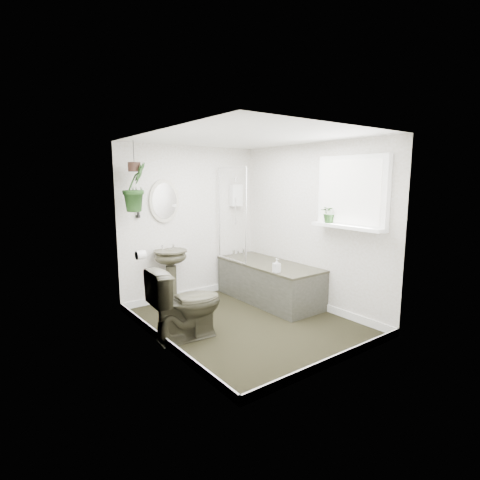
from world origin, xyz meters
TOP-DOWN VIEW (x-y plane):
  - floor at (0.00, 0.00)m, footprint 2.30×2.80m
  - ceiling at (0.00, 0.00)m, footprint 2.30×2.80m
  - wall_back at (0.00, 1.41)m, footprint 2.30×0.02m
  - wall_front at (0.00, -1.41)m, footprint 2.30×0.02m
  - wall_left at (-1.16, 0.00)m, footprint 0.02×2.80m
  - wall_right at (1.16, 0.00)m, footprint 0.02×2.80m
  - skirting at (0.00, 0.00)m, footprint 2.30×2.80m
  - bathtub at (0.80, 0.50)m, footprint 0.72×1.72m
  - bath_screen at (0.47, 0.99)m, footprint 0.04×0.72m
  - shower_box at (0.80, 1.34)m, footprint 0.20×0.10m
  - oval_mirror at (-0.45, 1.37)m, footprint 0.46×0.03m
  - wall_sconce at (-0.85, 1.36)m, footprint 0.04×0.04m
  - toilet_roll_holder at (-1.10, 0.70)m, footprint 0.11×0.11m
  - window_recess at (1.09, -0.70)m, footprint 0.08×1.00m
  - window_sill at (1.02, -0.70)m, footprint 0.18×1.00m
  - window_blinds at (1.04, -0.70)m, footprint 0.01×0.86m
  - toilet at (-0.85, 0.03)m, footprint 0.85×0.53m
  - pedestal_sink at (-0.45, 1.22)m, footprint 0.52×0.46m
  - sill_plant at (1.04, -0.40)m, footprint 0.28×0.26m
  - hanging_plant at (-0.97, 1.12)m, footprint 0.43×0.40m
  - soap_bottle at (0.51, 0.01)m, footprint 0.09×0.09m
  - hanging_pot at (-0.97, 1.12)m, footprint 0.16×0.16m

SIDE VIEW (x-z plane):
  - floor at x=0.00m, z-range -0.02..0.00m
  - skirting at x=0.00m, z-range 0.00..0.10m
  - bathtub at x=0.80m, z-range 0.00..0.58m
  - pedestal_sink at x=-0.45m, z-range 0.00..0.81m
  - toilet at x=-0.85m, z-range 0.00..0.84m
  - soap_bottle at x=0.51m, z-range 0.58..0.77m
  - toilet_roll_holder at x=-1.10m, z-range 0.84..0.96m
  - wall_back at x=0.00m, z-range 0.00..2.30m
  - wall_front at x=0.00m, z-range 0.00..2.30m
  - wall_left at x=-1.16m, z-range 0.00..2.30m
  - wall_right at x=1.16m, z-range 0.00..2.30m
  - window_sill at x=1.02m, z-range 1.21..1.25m
  - bath_screen at x=0.47m, z-range 0.58..1.98m
  - sill_plant at x=1.04m, z-range 1.25..1.51m
  - wall_sconce at x=-0.85m, z-range 1.29..1.51m
  - oval_mirror at x=-0.45m, z-range 1.19..1.81m
  - shower_box at x=0.80m, z-range 1.38..1.73m
  - window_recess at x=1.09m, z-range 1.20..2.10m
  - window_blinds at x=1.04m, z-range 1.27..2.03m
  - hanging_plant at x=-0.97m, z-range 1.39..2.03m
  - hanging_pot at x=-0.97m, z-range 1.91..2.03m
  - ceiling at x=0.00m, z-range 2.30..2.32m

